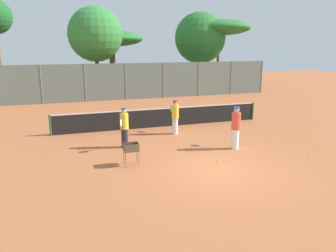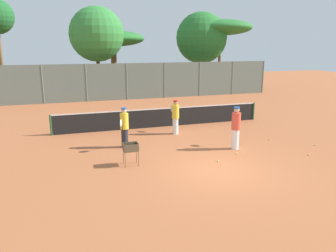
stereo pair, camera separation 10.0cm
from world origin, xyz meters
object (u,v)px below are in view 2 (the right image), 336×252
Objects in this scene: tennis_net at (162,117)px; parked_car at (177,86)px; player_red_cap at (236,127)px; ball_cart at (131,149)px; player_yellow_shirt at (124,127)px; player_white_outfit at (175,117)px.

tennis_net is 2.84× the size of parked_car.
player_red_cap reaches higher than ball_cart.
player_yellow_shirt reaches higher than parked_car.
player_white_outfit reaches higher than parked_car.
ball_cart is at bearing -114.78° from parked_car.
tennis_net is 4.18m from player_yellow_shirt.
player_white_outfit is 3.28m from player_yellow_shirt.
player_yellow_shirt reaches higher than ball_cart.
tennis_net is at bearing -113.29° from parked_car.
parked_car is at bearing 177.73° from player_yellow_shirt.
player_white_outfit is (0.21, -1.68, 0.35)m from tennis_net.
tennis_net is 13.48m from parked_car.
player_white_outfit is at bearing 141.73° from player_yellow_shirt.
player_red_cap is 0.45× the size of parked_car.
player_white_outfit is at bearing -82.83° from tennis_net.
player_yellow_shirt is at bearing 84.97° from ball_cart.
player_red_cap is at bearing -155.41° from player_white_outfit.
parked_car is (8.05, 15.53, -0.28)m from player_yellow_shirt.
player_white_outfit is at bearing 42.03° from player_red_cap.
player_yellow_shirt is at bearing 83.67° from player_red_cap.
tennis_net is at bearing 4.15° from player_white_outfit.
player_red_cap is at bearing -101.25° from parked_car.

